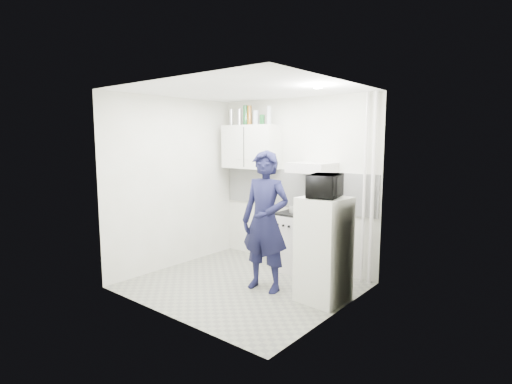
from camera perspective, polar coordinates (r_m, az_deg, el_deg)
The scene contains 24 objects.
floor at distance 5.58m, azimuth -1.93°, elevation -13.16°, with size 2.80×2.80×0.00m, color gray.
ceiling at distance 5.26m, azimuth -2.06°, elevation 14.39°, with size 2.80×2.80×0.00m, color white.
wall_back at distance 6.25m, azimuth 5.60°, elevation 1.34°, with size 2.80×2.80×0.00m, color silver.
wall_left at distance 6.27m, azimuth -11.65°, elevation 1.23°, with size 2.60×2.60×0.00m, color silver.
wall_right at distance 4.47m, azimuth 11.61°, elevation -1.27°, with size 2.60×2.60×0.00m, color silver.
person at distance 5.19m, azimuth 1.33°, elevation -4.20°, with size 0.67×0.44×1.83m, color black.
stove at distance 6.09m, azimuth 5.78°, elevation -7.18°, with size 0.53×0.53×0.86m, color silver.
fridge at distance 4.96m, azimuth 9.65°, elevation -8.11°, with size 0.53×0.53×1.29m, color silver.
stove_top at distance 6.00m, azimuth 5.84°, elevation -3.07°, with size 0.51×0.51×0.03m, color black.
saucepan at distance 5.98m, azimuth 5.69°, elevation -2.41°, with size 0.20×0.20×0.11m, color silver.
microwave at distance 4.81m, azimuth 9.85°, elevation 0.88°, with size 0.34×0.50×0.28m, color black.
bottle_a at distance 6.82m, azimuth -3.56°, elevation 10.59°, with size 0.06×0.06×0.27m, color silver.
bottle_b at distance 6.70m, azimuth -2.38°, elevation 10.62°, with size 0.07×0.07×0.26m, color silver.
bottle_c at distance 6.61m, azimuth -1.51°, elevation 10.89°, with size 0.08×0.08×0.32m, color #144C1E.
bottle_d at distance 6.56m, azimuth -0.94°, elevation 10.89°, with size 0.07×0.07×0.31m, color brown.
canister_a at distance 6.47m, azimuth -0.01°, elevation 10.57°, with size 0.09×0.09×0.23m, color #B2B7BC.
canister_b at distance 6.39m, azimuth 0.88°, elevation 10.29°, with size 0.08×0.08×0.15m, color #144C1E.
bottle_e at distance 6.30m, azimuth 1.89°, elevation 10.89°, with size 0.07×0.07×0.28m, color #B2B7BC.
upper_cabinet at distance 6.53m, azimuth -0.72°, elevation 6.47°, with size 1.00×0.35×0.70m, color silver.
range_hood at distance 5.78m, azimuth 7.97°, elevation 3.48°, with size 0.60×0.50×0.14m, color silver.
backsplash at distance 6.25m, azimuth 5.51°, elevation 0.41°, with size 2.74×0.03×0.60m, color white.
pipe_a at distance 5.57m, azimuth 16.32°, elevation 0.30°, with size 0.05×0.05×2.60m, color silver.
pipe_b at distance 5.61m, azimuth 15.20°, elevation 0.40°, with size 0.04×0.04×2.60m, color silver.
ceiling_spot_fixture at distance 4.83m, azimuth 8.83°, elevation 14.56°, with size 0.10×0.10×0.02m, color white.
Camera 1 is at (3.45, -3.92, 1.98)m, focal length 28.00 mm.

